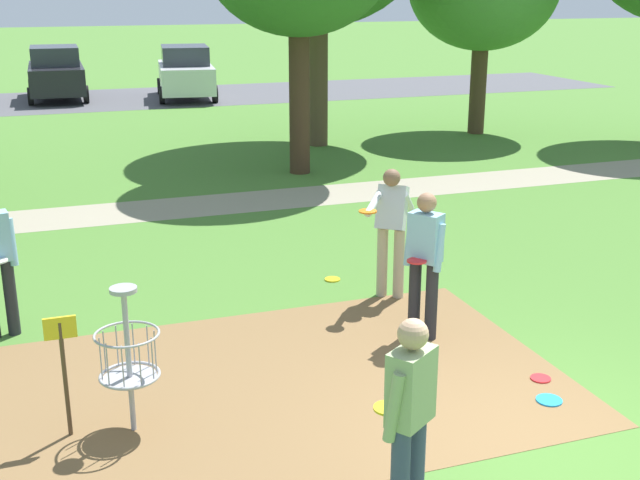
# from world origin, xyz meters

# --- Properties ---
(ground_plane) EXTENTS (160.00, 160.00, 0.00)m
(ground_plane) POSITION_xyz_m (0.00, 0.00, 0.00)
(ground_plane) COLOR #47752D
(dirt_tee_pad) EXTENTS (5.67, 3.81, 0.01)m
(dirt_tee_pad) POSITION_xyz_m (-1.83, 1.87, 0.00)
(dirt_tee_pad) COLOR brown
(dirt_tee_pad) RESTS_ON ground
(disc_golf_basket) EXTENTS (0.98, 0.58, 1.39)m
(disc_golf_basket) POSITION_xyz_m (-3.45, 1.48, 0.75)
(disc_golf_basket) COLOR #9E9EA3
(disc_golf_basket) RESTS_ON ground
(player_foreground_watching) EXTENTS (0.45, 0.48, 1.71)m
(player_foreground_watching) POSITION_xyz_m (0.02, 2.47, 0.97)
(player_foreground_watching) COLOR #232328
(player_foreground_watching) RESTS_ON ground
(player_waiting_left) EXTENTS (0.48, 0.45, 1.71)m
(player_waiting_left) POSITION_xyz_m (-1.66, -0.68, 0.97)
(player_waiting_left) COLOR #384260
(player_waiting_left) RESTS_ON ground
(player_waiting_right) EXTENTS (1.01, 0.73, 1.71)m
(player_waiting_right) POSITION_xyz_m (0.17, 3.74, 0.99)
(player_waiting_right) COLOR tan
(player_waiting_right) RESTS_ON ground
(frisbee_near_basket) EXTENTS (0.21, 0.21, 0.02)m
(frisbee_near_basket) POSITION_xyz_m (-0.31, 4.58, 0.01)
(frisbee_near_basket) COLOR gold
(frisbee_near_basket) RESTS_ON ground
(frisbee_by_tee) EXTENTS (0.21, 0.21, 0.02)m
(frisbee_by_tee) POSITION_xyz_m (0.70, 1.08, 0.01)
(frisbee_by_tee) COLOR red
(frisbee_by_tee) RESTS_ON ground
(frisbee_mid_grass) EXTENTS (0.25, 0.25, 0.02)m
(frisbee_mid_grass) POSITION_xyz_m (0.51, 0.66, 0.01)
(frisbee_mid_grass) COLOR #1E93DB
(frisbee_mid_grass) RESTS_ON ground
(parking_lot_strip) EXTENTS (36.00, 6.00, 0.01)m
(parking_lot_strip) POSITION_xyz_m (0.00, 24.62, 0.00)
(parking_lot_strip) COLOR #4C4C51
(parking_lot_strip) RESTS_ON ground
(parked_car_leftmost) EXTENTS (2.05, 4.24, 1.84)m
(parked_car_leftmost) POSITION_xyz_m (-3.09, 25.21, 0.92)
(parked_car_leftmost) COLOR black
(parked_car_leftmost) RESTS_ON ground
(parked_car_center_left) EXTENTS (2.37, 4.40, 1.84)m
(parked_car_center_left) POSITION_xyz_m (1.26, 23.95, 0.92)
(parked_car_center_left) COLOR silver
(parked_car_center_left) RESTS_ON ground
(gravel_path) EXTENTS (40.00, 1.49, 0.00)m
(gravel_path) POSITION_xyz_m (0.00, 9.09, 0.00)
(gravel_path) COLOR gray
(gravel_path) RESTS_ON ground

